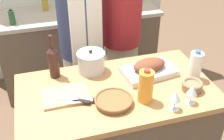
% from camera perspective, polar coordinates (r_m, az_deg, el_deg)
% --- Properties ---
extents(kitchen_island, '(1.30, 0.73, 0.90)m').
position_cam_1_polar(kitchen_island, '(2.16, 0.84, -13.36)').
color(kitchen_island, brown).
rests_on(kitchen_island, ground_plane).
extents(back_counter, '(1.75, 0.60, 0.90)m').
position_cam_1_polar(back_counter, '(3.29, -6.55, 4.48)').
color(back_counter, brown).
rests_on(back_counter, ground_plane).
extents(roasting_pan, '(0.40, 0.27, 0.12)m').
position_cam_1_polar(roasting_pan, '(2.00, 7.53, 0.27)').
color(roasting_pan, '#BCBCC1').
rests_on(roasting_pan, kitchen_island).
extents(wicker_basket, '(0.24, 0.24, 0.04)m').
position_cam_1_polar(wicker_basket, '(1.73, 0.35, -6.27)').
color(wicker_basket, brown).
rests_on(wicker_basket, kitchen_island).
extents(cutting_board, '(0.30, 0.22, 0.02)m').
position_cam_1_polar(cutting_board, '(1.82, -9.46, -5.11)').
color(cutting_board, tan).
rests_on(cutting_board, kitchen_island).
extents(stock_pot, '(0.20, 0.20, 0.17)m').
position_cam_1_polar(stock_pot, '(2.00, -4.26, 1.64)').
color(stock_pot, '#B7B7BC').
rests_on(stock_pot, kitchen_island).
extents(mixing_bowl, '(0.14, 0.14, 0.07)m').
position_cam_1_polar(mixing_bowl, '(1.90, 15.96, -3.06)').
color(mixing_bowl, '#846647').
rests_on(mixing_bowl, kitchen_island).
extents(juice_jug, '(0.09, 0.09, 0.23)m').
position_cam_1_polar(juice_jug, '(1.72, 6.88, -3.30)').
color(juice_jug, orange).
rests_on(juice_jug, kitchen_island).
extents(milk_jug, '(0.09, 0.09, 0.22)m').
position_cam_1_polar(milk_jug, '(1.99, 16.59, 0.82)').
color(milk_jug, white).
rests_on(milk_jug, kitchen_island).
extents(wine_bottle_green, '(0.07, 0.07, 0.32)m').
position_cam_1_polar(wine_bottle_green, '(1.96, -11.82, 1.81)').
color(wine_bottle_green, '#381E19').
rests_on(wine_bottle_green, kitchen_island).
extents(wine_glass_left, '(0.07, 0.07, 0.13)m').
position_cam_1_polar(wine_glass_left, '(1.69, 12.80, -5.29)').
color(wine_glass_left, silver).
rests_on(wine_glass_left, kitchen_island).
extents(wine_glass_right, '(0.07, 0.07, 0.13)m').
position_cam_1_polar(wine_glass_right, '(1.76, 15.98, -4.07)').
color(wine_glass_right, silver).
rests_on(wine_glass_right, kitchen_island).
extents(knife_chef, '(0.26, 0.05, 0.01)m').
position_cam_1_polar(knife_chef, '(1.74, -4.64, -6.08)').
color(knife_chef, '#B7B7BC').
rests_on(knife_chef, cutting_board).
extents(knife_paring, '(0.19, 0.13, 0.01)m').
position_cam_1_polar(knife_paring, '(1.75, -7.49, -6.04)').
color(knife_paring, '#B7B7BC').
rests_on(knife_paring, cutting_board).
extents(condiment_bottle_tall, '(0.06, 0.06, 0.20)m').
position_cam_1_polar(condiment_bottle_tall, '(3.15, -13.48, 13.27)').
color(condiment_bottle_tall, '#B28E2D').
rests_on(condiment_bottle_tall, back_counter).
extents(condiment_bottle_short, '(0.06, 0.06, 0.15)m').
position_cam_1_polar(condiment_bottle_short, '(2.90, -19.66, 10.00)').
color(condiment_bottle_short, '#234C28').
rests_on(condiment_bottle_short, back_counter).
extents(person_cook_aproned, '(0.35, 0.37, 1.64)m').
position_cam_1_polar(person_cook_aproned, '(2.45, -6.54, 5.80)').
color(person_cook_aproned, beige).
rests_on(person_cook_aproned, ground_plane).
extents(person_cook_guest, '(0.36, 0.36, 1.68)m').
position_cam_1_polar(person_cook_guest, '(2.58, 1.87, 8.10)').
color(person_cook_guest, beige).
rests_on(person_cook_guest, ground_plane).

